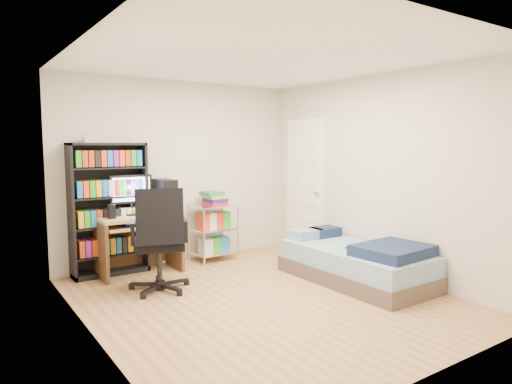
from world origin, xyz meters
TOP-DOWN VIEW (x-y plane):
  - room at (0.00, 0.00)m, footprint 3.58×4.08m
  - media_shelf at (-1.06, 1.84)m, footprint 0.93×0.31m
  - computer_desk at (-0.65, 1.70)m, footprint 0.99×0.58m
  - office_chair at (-0.81, 0.84)m, footprint 0.89×0.89m
  - wire_cart at (0.37, 1.73)m, footprint 0.62×0.47m
  - bed at (1.27, -0.14)m, footprint 0.92×1.85m
  - door at (1.72, 1.35)m, footprint 0.12×0.80m

SIDE VIEW (x-z plane):
  - bed at x=1.27m, z-range -0.03..0.50m
  - office_chair at x=-0.81m, z-range -0.21..0.96m
  - wire_cart at x=0.37m, z-range 0.15..1.11m
  - computer_desk at x=-0.65m, z-range 0.05..1.30m
  - media_shelf at x=-1.06m, z-range -0.01..1.71m
  - door at x=1.72m, z-range 0.00..2.00m
  - room at x=0.00m, z-range -0.04..2.54m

